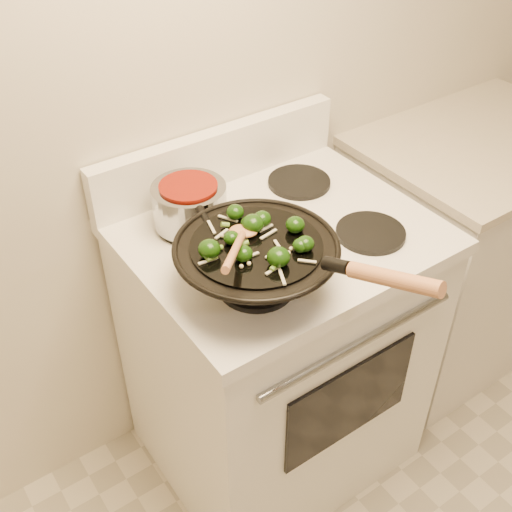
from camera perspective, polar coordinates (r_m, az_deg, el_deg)
stove at (r=1.98m, az=1.78°, el=-8.22°), size 0.78×0.67×1.08m
counter_unit at (r=2.49m, az=17.83°, el=0.73°), size 0.82×0.62×0.91m
wok at (r=1.45m, az=0.17°, el=-0.60°), size 0.38×0.61×0.24m
stirfry at (r=1.41m, az=0.29°, el=1.74°), size 0.27×0.29×0.04m
wooden_spoon at (r=1.36m, az=-1.55°, el=1.30°), size 0.22×0.25×0.12m
saucepan at (r=1.66m, az=-5.91°, el=4.60°), size 0.19×0.31×0.11m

